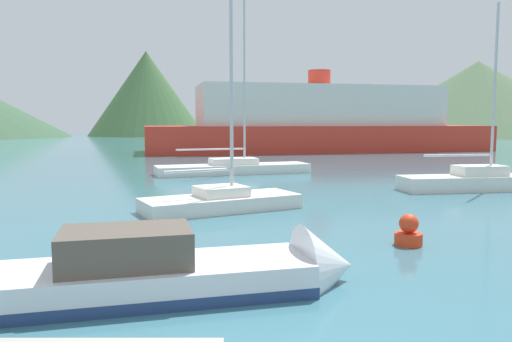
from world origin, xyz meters
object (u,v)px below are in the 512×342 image
sailboat_middle (235,167)px  motorboat_near (192,273)px  ferry_distant (320,123)px  sailboat_outer (481,180)px  buoy_marker (410,232)px  sailboat_inner (223,197)px

sailboat_middle → motorboat_near: bearing=-108.4°
motorboat_near → ferry_distant: ferry_distant is taller
sailboat_middle → sailboat_outer: (11.05, -6.82, 0.05)m
sailboat_middle → buoy_marker: size_ratio=12.81×
sailboat_middle → sailboat_outer: 12.98m
sailboat_outer → buoy_marker: (-6.07, -9.78, -0.12)m
sailboat_outer → buoy_marker: size_ratio=10.45×
sailboat_inner → ferry_distant: bearing=49.3°
sailboat_outer → buoy_marker: sailboat_outer is taller
sailboat_outer → ferry_distant: bearing=87.7°
sailboat_middle → sailboat_outer: sailboat_middle is taller
sailboat_outer → motorboat_near: bearing=-138.6°
sailboat_inner → ferry_distant: sailboat_inner is taller
buoy_marker → sailboat_middle: bearing=106.7°
motorboat_near → ferry_distant: size_ratio=0.19×
motorboat_near → sailboat_inner: sailboat_inner is taller
sailboat_inner → sailboat_middle: size_ratio=1.10×
sailboat_middle → ferry_distant: bearing=52.2°
motorboat_near → sailboat_outer: (10.92, 13.15, 0.09)m
motorboat_near → sailboat_inner: (-0.01, 8.14, 0.09)m
motorboat_near → buoy_marker: size_ratio=8.67×
motorboat_near → sailboat_inner: bearing=76.1°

